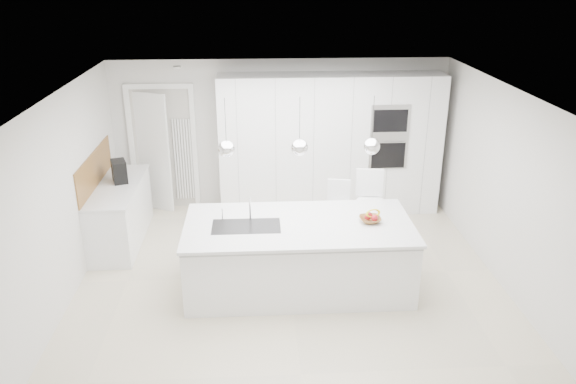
{
  "coord_description": "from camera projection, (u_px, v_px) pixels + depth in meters",
  "views": [
    {
      "loc": [
        -0.4,
        -6.55,
        3.88
      ],
      "look_at": [
        0.0,
        0.3,
        1.1
      ],
      "focal_mm": 35.0,
      "sensor_mm": 36.0,
      "label": 1
    }
  ],
  "objects": [
    {
      "name": "bar_stool_right",
      "position": [
        370.0,
        214.0,
        7.93
      ],
      "size": [
        0.48,
        0.61,
        1.22
      ],
      "primitive_type": null,
      "rotation": [
        0.0,
        0.0,
        -0.15
      ],
      "color": "white",
      "rests_on": "floor"
    },
    {
      "name": "apple_c",
      "position": [
        369.0,
        215.0,
        7.02
      ],
      "size": [
        0.08,
        0.08,
        0.08
      ],
      "primitive_type": "sphere",
      "color": "#A41820",
      "rests_on": "fruit_bowl"
    },
    {
      "name": "apple_b",
      "position": [
        375.0,
        218.0,
        6.94
      ],
      "size": [
        0.09,
        0.09,
        0.09
      ],
      "primitive_type": "sphere",
      "color": "#A41820",
      "rests_on": "fruit_bowl"
    },
    {
      "name": "radiator",
      "position": [
        184.0,
        160.0,
        9.4
      ],
      "size": [
        0.32,
        0.04,
        1.4
      ],
      "primitive_type": null,
      "color": "white",
      "rests_on": "floor"
    },
    {
      "name": "hallway_door",
      "position": [
        148.0,
        152.0,
        9.28
      ],
      "size": [
        0.76,
        0.38,
        2.0
      ],
      "primitive_type": "cube",
      "rotation": [
        0.0,
        0.0,
        -0.44
      ],
      "color": "white",
      "rests_on": "floor"
    },
    {
      "name": "oven_stack",
      "position": [
        389.0,
        137.0,
        8.87
      ],
      "size": [
        0.62,
        0.04,
        1.05
      ],
      "primitive_type": null,
      "color": "#A5A5A8",
      "rests_on": "tall_cabinets"
    },
    {
      "name": "wall_back",
      "position": [
        280.0,
        134.0,
        9.38
      ],
      "size": [
        5.5,
        0.0,
        5.5
      ],
      "primitive_type": "plane",
      "rotation": [
        1.57,
        0.0,
        0.0
      ],
      "color": "silver",
      "rests_on": "ground"
    },
    {
      "name": "oak_backsplash",
      "position": [
        95.0,
        170.0,
        8.07
      ],
      "size": [
        0.02,
        1.8,
        0.5
      ],
      "primitive_type": "cube",
      "color": "olive",
      "rests_on": "wall_left"
    },
    {
      "name": "pendant_mid",
      "position": [
        300.0,
        148.0,
        6.55
      ],
      "size": [
        0.2,
        0.2,
        0.2
      ],
      "primitive_type": "sphere",
      "color": "white",
      "rests_on": "ceiling"
    },
    {
      "name": "espresso_machine",
      "position": [
        119.0,
        171.0,
        8.25
      ],
      "size": [
        0.29,
        0.35,
        0.33
      ],
      "primitive_type": "cube",
      "rotation": [
        0.0,
        0.0,
        0.34
      ],
      "color": "black",
      "rests_on": "left_worktop"
    },
    {
      "name": "pendant_left",
      "position": [
        227.0,
        149.0,
        6.5
      ],
      "size": [
        0.2,
        0.2,
        0.2
      ],
      "primitive_type": "sphere",
      "color": "white",
      "rests_on": "ceiling"
    },
    {
      "name": "island_worktop",
      "position": [
        299.0,
        225.0,
        6.98
      ],
      "size": [
        2.84,
        1.4,
        0.04
      ],
      "primitive_type": "cube",
      "color": "silver",
      "rests_on": "island_base"
    },
    {
      "name": "island_base",
      "position": [
        299.0,
        259.0,
        7.1
      ],
      "size": [
        2.8,
        1.2,
        0.86
      ],
      "primitive_type": "cube",
      "color": "white",
      "rests_on": "floor"
    },
    {
      "name": "floor",
      "position": [
        289.0,
        276.0,
        7.54
      ],
      "size": [
        5.5,
        5.5,
        0.0
      ],
      "primitive_type": "plane",
      "color": "beige",
      "rests_on": "ground"
    },
    {
      "name": "left_worktop",
      "position": [
        117.0,
        187.0,
        8.18
      ],
      "size": [
        0.62,
        1.82,
        0.04
      ],
      "primitive_type": "cube",
      "color": "silver",
      "rests_on": "left_base_cabinets"
    },
    {
      "name": "ceiling",
      "position": [
        289.0,
        91.0,
        6.6
      ],
      "size": [
        5.5,
        5.5,
        0.0
      ],
      "primitive_type": "plane",
      "rotation": [
        3.14,
        0.0,
        0.0
      ],
      "color": "white",
      "rests_on": "wall_back"
    },
    {
      "name": "pendant_right",
      "position": [
        371.0,
        146.0,
        6.6
      ],
      "size": [
        0.2,
        0.2,
        0.2
      ],
      "primitive_type": "sphere",
      "color": "white",
      "rests_on": "ceiling"
    },
    {
      "name": "doorway_frame",
      "position": [
        164.0,
        150.0,
        9.33
      ],
      "size": [
        1.11,
        0.08,
        2.13
      ],
      "primitive_type": null,
      "color": "white",
      "rests_on": "floor"
    },
    {
      "name": "wall_left",
      "position": [
        67.0,
        195.0,
        6.92
      ],
      "size": [
        0.0,
        5.0,
        5.0
      ],
      "primitive_type": "plane",
      "rotation": [
        1.57,
        0.0,
        1.57
      ],
      "color": "silver",
      "rests_on": "ground"
    },
    {
      "name": "left_base_cabinets",
      "position": [
        120.0,
        215.0,
        8.35
      ],
      "size": [
        0.6,
        1.8,
        0.86
      ],
      "primitive_type": "cube",
      "color": "white",
      "rests_on": "floor"
    },
    {
      "name": "island_sink",
      "position": [
        246.0,
        232.0,
        6.92
      ],
      "size": [
        0.84,
        0.44,
        0.18
      ],
      "primitive_type": null,
      "color": "#3F3F42",
      "rests_on": "island_worktop"
    },
    {
      "name": "fruit_bowl",
      "position": [
        370.0,
        220.0,
        6.99
      ],
      "size": [
        0.28,
        0.28,
        0.07
      ],
      "primitive_type": "imported",
      "rotation": [
        0.0,
        0.0,
        0.04
      ],
      "color": "olive",
      "rests_on": "island_worktop"
    },
    {
      "name": "bar_stool_left",
      "position": [
        339.0,
        217.0,
        8.05
      ],
      "size": [
        0.42,
        0.53,
        1.04
      ],
      "primitive_type": null,
      "rotation": [
        0.0,
        0.0,
        -0.17
      ],
      "color": "white",
      "rests_on": "floor"
    },
    {
      "name": "island_tap",
      "position": [
        250.0,
        209.0,
        7.02
      ],
      "size": [
        0.02,
        0.02,
        0.3
      ],
      "primitive_type": "cylinder",
      "color": "white",
      "rests_on": "island_worktop"
    },
    {
      "name": "apple_a",
      "position": [
        368.0,
        217.0,
        6.98
      ],
      "size": [
        0.08,
        0.08,
        0.08
      ],
      "primitive_type": "sphere",
      "color": "#A41820",
      "rests_on": "fruit_bowl"
    },
    {
      "name": "tall_cabinets",
      "position": [
        330.0,
        145.0,
        9.18
      ],
      "size": [
        3.6,
        0.6,
        2.3
      ],
      "primitive_type": "cube",
      "color": "white",
      "rests_on": "floor"
    },
    {
      "name": "banana_bunch",
      "position": [
        373.0,
        213.0,
        6.98
      ],
      "size": [
        0.23,
        0.17,
        0.21
      ],
      "primitive_type": "torus",
      "rotation": [
        1.22,
        0.0,
        0.35
      ],
      "color": "yellow",
      "rests_on": "fruit_bowl"
    }
  ]
}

